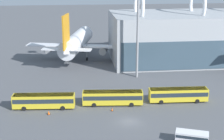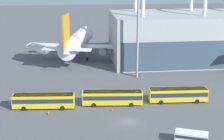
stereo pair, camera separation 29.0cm
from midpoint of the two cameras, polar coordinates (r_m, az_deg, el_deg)
name	(u,v)px [view 2 (the right image)]	position (r m, az deg, el deg)	size (l,w,h in m)	color
ground_plane	(129,122)	(69.10, 2.89, -8.56)	(440.00, 440.00, 0.00)	#515459
airliner_at_gate_far	(77,42)	(113.46, -5.82, 4.66)	(32.45, 33.93, 16.58)	silver
airliner_parked_remote	(219,44)	(119.02, 17.45, 4.10)	(39.65, 39.24, 13.78)	white
shuttle_bus_0	(44,100)	(75.87, -11.19, -4.95)	(13.43, 3.50, 3.18)	gold
shuttle_bus_1	(112,97)	(76.18, 0.18, -4.52)	(13.45, 3.64, 3.18)	gold
shuttle_bus_2	(178,94)	(79.34, 11.04, -3.96)	(13.38, 3.12, 3.18)	gold
service_van_foreground	(191,137)	(62.32, 13.19, -10.72)	(6.03, 4.10, 2.08)	silver
floodlight_mast	(138,12)	(92.33, 4.47, 9.56)	(2.41, 2.41, 29.95)	gray
traffic_cone_0	(112,109)	(73.68, 0.09, -6.56)	(0.45, 0.45, 0.73)	black
traffic_cone_1	(48,113)	(73.26, -10.41, -6.98)	(0.65, 0.65, 0.76)	black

